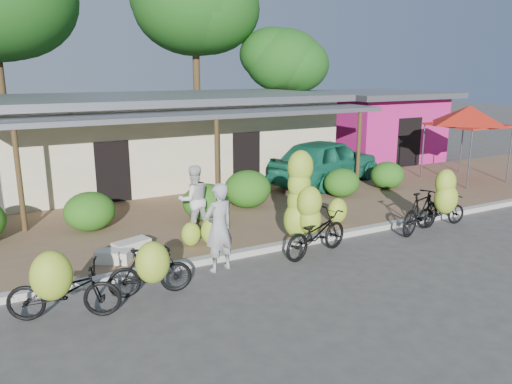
{
  "coord_description": "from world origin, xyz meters",
  "views": [
    {
      "loc": [
        -6.14,
        -7.94,
        4.31
      ],
      "look_at": [
        -0.2,
        3.16,
        1.2
      ],
      "focal_mm": 35.0,
      "sensor_mm": 36.0,
      "label": 1
    }
  ],
  "objects_px": {
    "bike_far_left": "(62,288)",
    "vendor": "(219,227)",
    "bike_far_right": "(441,211)",
    "teal_van": "(326,161)",
    "bike_left": "(151,269)",
    "sack_far": "(113,256)",
    "bystander": "(194,199)",
    "tree_center_right": "(190,3)",
    "bike_center": "(309,216)",
    "red_canopy": "(469,115)",
    "tree_near_right": "(280,59)",
    "bike_right": "(428,206)",
    "sack_near": "(132,247)"
  },
  "relations": [
    {
      "from": "tree_center_right",
      "to": "bike_center",
      "type": "relative_size",
      "value": 3.98
    },
    {
      "from": "tree_center_right",
      "to": "teal_van",
      "type": "bearing_deg",
      "value": -81.09
    },
    {
      "from": "bike_left",
      "to": "sack_far",
      "type": "relative_size",
      "value": 2.23
    },
    {
      "from": "bike_far_left",
      "to": "bike_center",
      "type": "height_order",
      "value": "bike_center"
    },
    {
      "from": "bike_far_left",
      "to": "teal_van",
      "type": "distance_m",
      "value": 11.98
    },
    {
      "from": "bike_center",
      "to": "sack_near",
      "type": "bearing_deg",
      "value": 52.65
    },
    {
      "from": "bike_far_left",
      "to": "red_canopy",
      "type": "bearing_deg",
      "value": -54.22
    },
    {
      "from": "tree_near_right",
      "to": "sack_far",
      "type": "distance_m",
      "value": 17.04
    },
    {
      "from": "bike_far_left",
      "to": "vendor",
      "type": "bearing_deg",
      "value": -56.15
    },
    {
      "from": "bike_far_right",
      "to": "vendor",
      "type": "bearing_deg",
      "value": 94.58
    },
    {
      "from": "bike_right",
      "to": "vendor",
      "type": "relative_size",
      "value": 1.01
    },
    {
      "from": "tree_center_right",
      "to": "bystander",
      "type": "distance_m",
      "value": 15.14
    },
    {
      "from": "tree_center_right",
      "to": "bike_right",
      "type": "height_order",
      "value": "tree_center_right"
    },
    {
      "from": "bike_far_right",
      "to": "teal_van",
      "type": "distance_m",
      "value": 5.56
    },
    {
      "from": "bike_left",
      "to": "sack_near",
      "type": "distance_m",
      "value": 2.36
    },
    {
      "from": "vendor",
      "to": "bike_center",
      "type": "bearing_deg",
      "value": 167.07
    },
    {
      "from": "tree_near_right",
      "to": "bike_right",
      "type": "xyz_separation_m",
      "value": [
        -3.4,
        -13.46,
        -4.06
      ]
    },
    {
      "from": "tree_near_right",
      "to": "bike_center",
      "type": "bearing_deg",
      "value": -118.01
    },
    {
      "from": "red_canopy",
      "to": "bike_right",
      "type": "height_order",
      "value": "red_canopy"
    },
    {
      "from": "sack_far",
      "to": "sack_near",
      "type": "bearing_deg",
      "value": 38.2
    },
    {
      "from": "tree_center_right",
      "to": "teal_van",
      "type": "xyz_separation_m",
      "value": [
        1.51,
        -9.61,
        -6.48
      ]
    },
    {
      "from": "bike_left",
      "to": "teal_van",
      "type": "xyz_separation_m",
      "value": [
        8.55,
        6.18,
        0.38
      ]
    },
    {
      "from": "bike_right",
      "to": "sack_near",
      "type": "height_order",
      "value": "bike_right"
    },
    {
      "from": "bike_center",
      "to": "sack_near",
      "type": "height_order",
      "value": "bike_center"
    },
    {
      "from": "tree_center_right",
      "to": "sack_near",
      "type": "height_order",
      "value": "tree_center_right"
    },
    {
      "from": "vendor",
      "to": "bike_far_left",
      "type": "bearing_deg",
      "value": 0.87
    },
    {
      "from": "bike_center",
      "to": "tree_center_right",
      "type": "bearing_deg",
      "value": -25.35
    },
    {
      "from": "tree_near_right",
      "to": "bike_center",
      "type": "distance_m",
      "value": 15.36
    },
    {
      "from": "red_canopy",
      "to": "bystander",
      "type": "bearing_deg",
      "value": -174.36
    },
    {
      "from": "bike_far_right",
      "to": "teal_van",
      "type": "bearing_deg",
      "value": 4.58
    },
    {
      "from": "bike_far_left",
      "to": "bike_right",
      "type": "relative_size",
      "value": 1.04
    },
    {
      "from": "bike_left",
      "to": "vendor",
      "type": "bearing_deg",
      "value": -58.04
    },
    {
      "from": "sack_near",
      "to": "teal_van",
      "type": "xyz_separation_m",
      "value": [
        8.33,
        3.86,
        0.71
      ]
    },
    {
      "from": "vendor",
      "to": "bystander",
      "type": "height_order",
      "value": "vendor"
    },
    {
      "from": "tree_near_right",
      "to": "bike_far_right",
      "type": "height_order",
      "value": "tree_near_right"
    },
    {
      "from": "sack_far",
      "to": "bystander",
      "type": "distance_m",
      "value": 2.72
    },
    {
      "from": "tree_center_right",
      "to": "vendor",
      "type": "relative_size",
      "value": 4.97
    },
    {
      "from": "teal_van",
      "to": "bystander",
      "type": "bearing_deg",
      "value": 95.45
    },
    {
      "from": "red_canopy",
      "to": "bike_left",
      "type": "height_order",
      "value": "red_canopy"
    },
    {
      "from": "bike_far_left",
      "to": "sack_far",
      "type": "distance_m",
      "value": 2.48
    },
    {
      "from": "red_canopy",
      "to": "bike_center",
      "type": "distance_m",
      "value": 10.34
    },
    {
      "from": "bike_far_right",
      "to": "vendor",
      "type": "distance_m",
      "value": 6.82
    },
    {
      "from": "bike_left",
      "to": "sack_far",
      "type": "bearing_deg",
      "value": 19.47
    },
    {
      "from": "red_canopy",
      "to": "bike_far_left",
      "type": "height_order",
      "value": "red_canopy"
    },
    {
      "from": "tree_near_right",
      "to": "sack_near",
      "type": "bearing_deg",
      "value": -133.34
    },
    {
      "from": "bystander",
      "to": "teal_van",
      "type": "height_order",
      "value": "bystander"
    },
    {
      "from": "bike_far_left",
      "to": "bike_far_right",
      "type": "bearing_deg",
      "value": -65.5
    },
    {
      "from": "tree_center_right",
      "to": "bike_far_left",
      "type": "xyz_separation_m",
      "value": [
        -8.66,
        -15.94,
        -6.84
      ]
    },
    {
      "from": "bike_left",
      "to": "vendor",
      "type": "xyz_separation_m",
      "value": [
        1.73,
        0.68,
        0.38
      ]
    },
    {
      "from": "tree_near_right",
      "to": "bike_far_left",
      "type": "height_order",
      "value": "tree_near_right"
    }
  ]
}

